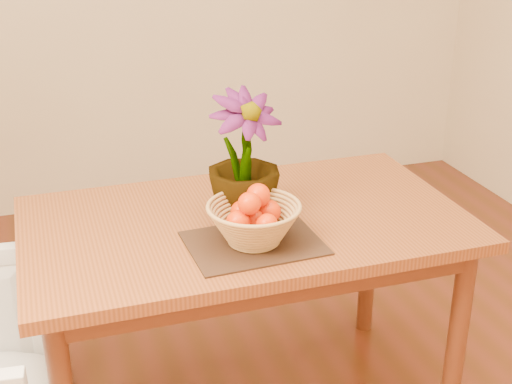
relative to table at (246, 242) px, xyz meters
name	(u,v)px	position (x,y,z in m)	size (l,w,h in m)	color
table	(246,242)	(0.00, 0.00, 0.00)	(1.40, 0.80, 0.75)	brown
placemat	(254,243)	(-0.03, -0.18, 0.09)	(0.39, 0.29, 0.01)	#331A12
wicker_basket	(254,225)	(-0.03, -0.18, 0.15)	(0.28, 0.28, 0.11)	#B2874A
orange_pile	(254,212)	(-0.03, -0.18, 0.19)	(0.18, 0.17, 0.13)	#E53903
potted_plant	(244,158)	(-0.01, -0.01, 0.29)	(0.23, 0.23, 0.41)	#164F16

